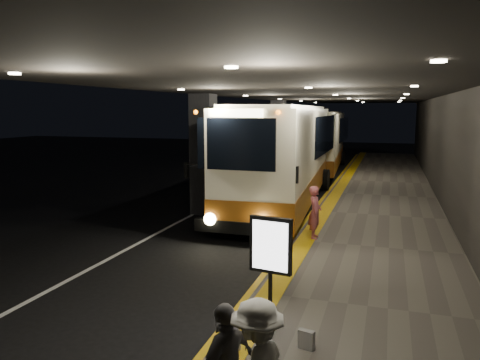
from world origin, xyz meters
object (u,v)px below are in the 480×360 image
Objects in this scene: bag_polka at (306,340)px; bag_plain at (231,341)px; coach_main at (284,160)px; stanchion_post at (281,247)px; coach_second at (320,144)px; info_sign at (271,247)px; passenger_boarding at (315,212)px.

bag_plain is at bearing -159.90° from bag_polka.
coach_main is 11.07× the size of stanchion_post.
coach_main is at bearing 104.28° from bag_polka.
bag_plain is at bearing -84.68° from coach_main.
bag_plain is (-1.10, -0.40, 0.01)m from bag_polka.
coach_main is 1.08× the size of coach_second.
coach_second reaches higher than bag_polka.
info_sign is (2.15, -21.36, -0.41)m from coach_second.
stanchion_post is (-0.07, 3.77, 0.40)m from bag_plain.
coach_main is at bearing 17.57° from passenger_boarding.
info_sign is at bearing -87.51° from coach_second.
coach_second is 23.22m from bag_plain.
coach_main is 10.29m from info_sign.
bag_polka is at bearing -79.10° from coach_main.
coach_main is at bearing 110.36° from info_sign.
stanchion_post reaches higher than bag_plain.
info_sign is (1.99, -10.08, -0.53)m from coach_main.
passenger_boarding is 0.88× the size of info_sign.
coach_second is 6.65× the size of info_sign.
coach_main is 8.31m from stanchion_post.
bag_polka is 0.27× the size of stanchion_post.
coach_main is at bearing 98.70° from bag_plain.
passenger_boarding is at bearing 98.63° from info_sign.
passenger_boarding is 3.04m from stanchion_post.
bag_polka is 1.91m from info_sign.
info_sign is at bearing -83.00° from stanchion_post.
coach_main is 38.77× the size of bag_plain.
stanchion_post is at bearing 106.21° from info_sign.
coach_second is 22.94m from bag_polka.
passenger_boarding is at bearing 97.72° from bag_polka.
passenger_boarding reaches higher than bag_polka.
bag_polka is 0.94× the size of bag_plain.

